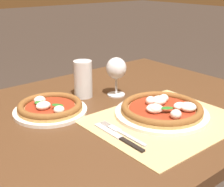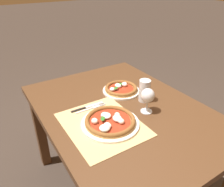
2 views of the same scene
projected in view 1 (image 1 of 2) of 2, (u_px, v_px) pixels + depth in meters
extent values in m
cube|color=#4C301C|center=(111.00, 115.00, 1.12)|extent=(1.26, 0.93, 0.04)
cube|color=#4C301C|center=(142.00, 125.00, 1.88)|extent=(0.07, 0.07, 0.70)
cube|color=tan|center=(164.00, 121.00, 1.03)|extent=(0.47, 0.39, 0.00)
cylinder|color=silver|center=(161.00, 113.00, 1.07)|extent=(0.32, 0.32, 0.01)
cylinder|color=tan|center=(162.00, 110.00, 1.06)|extent=(0.28, 0.28, 0.01)
torus|color=brown|center=(162.00, 108.00, 1.06)|extent=(0.28, 0.28, 0.02)
cylinder|color=maroon|center=(162.00, 108.00, 1.06)|extent=(0.22, 0.22, 0.00)
ellipsoid|color=white|center=(155.00, 109.00, 1.02)|extent=(0.04, 0.04, 0.03)
ellipsoid|color=white|center=(176.00, 114.00, 0.98)|extent=(0.04, 0.03, 0.03)
ellipsoid|color=white|center=(159.00, 100.00, 1.09)|extent=(0.06, 0.05, 0.03)
ellipsoid|color=white|center=(155.00, 108.00, 1.03)|extent=(0.06, 0.06, 0.03)
ellipsoid|color=white|center=(180.00, 106.00, 1.05)|extent=(0.05, 0.04, 0.03)
ellipsoid|color=white|center=(150.00, 101.00, 1.09)|extent=(0.04, 0.03, 0.03)
ellipsoid|color=white|center=(164.00, 98.00, 1.11)|extent=(0.04, 0.03, 0.03)
ellipsoid|color=white|center=(188.00, 107.00, 1.04)|extent=(0.06, 0.06, 0.03)
ellipsoid|color=#286B23|center=(167.00, 108.00, 1.02)|extent=(0.05, 0.04, 0.00)
ellipsoid|color=#286B23|center=(154.00, 106.00, 1.04)|extent=(0.05, 0.04, 0.00)
cylinder|color=silver|center=(51.00, 111.00, 1.09)|extent=(0.26, 0.26, 0.01)
cylinder|color=tan|center=(50.00, 108.00, 1.09)|extent=(0.22, 0.22, 0.01)
torus|color=brown|center=(50.00, 105.00, 1.08)|extent=(0.22, 0.22, 0.02)
cylinder|color=maroon|center=(50.00, 106.00, 1.09)|extent=(0.17, 0.17, 0.00)
ellipsoid|color=white|center=(59.00, 110.00, 1.03)|extent=(0.04, 0.04, 0.03)
ellipsoid|color=white|center=(43.00, 106.00, 1.06)|extent=(0.05, 0.04, 0.03)
ellipsoid|color=white|center=(40.00, 100.00, 1.10)|extent=(0.04, 0.04, 0.03)
ellipsoid|color=#286B23|center=(39.00, 102.00, 1.08)|extent=(0.05, 0.04, 0.00)
ellipsoid|color=#286B23|center=(58.00, 105.00, 1.05)|extent=(0.04, 0.05, 0.00)
cylinder|color=silver|center=(116.00, 94.00, 1.25)|extent=(0.07, 0.07, 0.00)
cylinder|color=silver|center=(116.00, 86.00, 1.24)|extent=(0.01, 0.01, 0.06)
ellipsoid|color=silver|center=(116.00, 68.00, 1.22)|extent=(0.08, 0.08, 0.08)
ellipsoid|color=#C17019|center=(116.00, 71.00, 1.22)|extent=(0.07, 0.07, 0.05)
cylinder|color=silver|center=(83.00, 79.00, 1.21)|extent=(0.07, 0.07, 0.15)
cylinder|color=black|center=(83.00, 83.00, 1.22)|extent=(0.07, 0.07, 0.12)
cylinder|color=silver|center=(82.00, 66.00, 1.20)|extent=(0.07, 0.07, 0.02)
cube|color=#B7B7BC|center=(132.00, 138.00, 0.91)|extent=(0.01, 0.12, 0.00)
cube|color=#B7B7BC|center=(114.00, 129.00, 0.97)|extent=(0.02, 0.05, 0.00)
cylinder|color=#B7B7BC|center=(108.00, 123.00, 1.00)|extent=(0.00, 0.04, 0.00)
cylinder|color=#B7B7BC|center=(107.00, 124.00, 1.00)|extent=(0.00, 0.04, 0.00)
cylinder|color=#B7B7BC|center=(105.00, 124.00, 0.99)|extent=(0.00, 0.04, 0.00)
cylinder|color=#B7B7BC|center=(104.00, 125.00, 0.99)|extent=(0.00, 0.04, 0.00)
cube|color=black|center=(132.00, 145.00, 0.87)|extent=(0.02, 0.10, 0.01)
cube|color=#B7B7BC|center=(108.00, 131.00, 0.95)|extent=(0.02, 0.12, 0.00)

